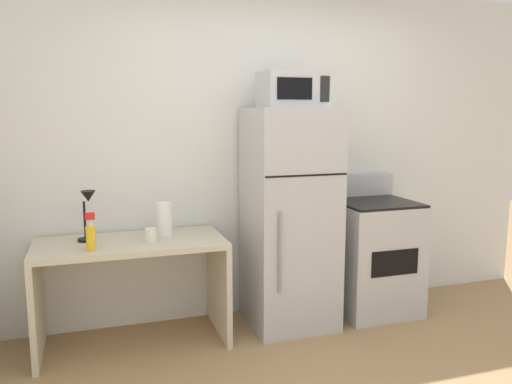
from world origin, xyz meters
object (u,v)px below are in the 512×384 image
Objects in this scene: desk at (132,271)px; desk_lamp at (87,207)px; oven_range at (374,256)px; microwave at (292,89)px; refrigerator at (290,218)px; coffee_mug at (151,235)px; spray_bottle at (91,235)px; paper_towel_roll at (164,219)px.

desk_lamp reaches higher than desk.
microwave is at bearing -177.46° from oven_range.
refrigerator is 0.83m from oven_range.
coffee_mug is at bearing -20.67° from desk_lamp.
coffee_mug is 0.06× the size of refrigerator.
desk is at bearing -16.23° from desk_lamp.
desk_lamp is 0.32× the size of oven_range.
refrigerator is 0.96m from microwave.
spray_bottle is 0.23× the size of oven_range.
refrigerator reaches higher than paper_towel_roll.
microwave reaches higher than paper_towel_roll.
desk is at bearing -162.13° from paper_towel_roll.
refrigerator reaches higher than spray_bottle.
desk is 1.94m from oven_range.
oven_range is at bearing 2.74° from coffee_mug.
paper_towel_roll reaches higher than desk.
refrigerator is (0.94, -0.08, -0.04)m from paper_towel_roll.
coffee_mug is 1.45m from microwave.
desk is 0.30m from coffee_mug.
microwave reaches higher than refrigerator.
refrigerator reaches higher than coffee_mug.
coffee_mug is (-0.11, -0.15, -0.07)m from paper_towel_roll.
spray_bottle is (0.01, -0.25, -0.14)m from desk_lamp.
microwave is at bearing 6.05° from spray_bottle.
paper_towel_roll is at bearing 175.14° from refrigerator.
coffee_mug is 1.83m from oven_range.
refrigerator reaches higher than desk_lamp.
oven_range is (1.94, 0.01, -0.07)m from desk.
refrigerator is at bearing -179.07° from oven_range.
spray_bottle is at bearing -173.95° from microwave.
desk is 0.78× the size of refrigerator.
refrigerator is at bearing 90.32° from microwave.
coffee_mug is at bearing -177.26° from oven_range.
oven_range is at bearing 4.86° from spray_bottle.
desk_lamp is at bearing 178.27° from oven_range.
coffee_mug reaches higher than desk.
oven_range is (0.75, 0.01, -0.37)m from refrigerator.
oven_range reaches higher than coffee_mug.
refrigerator is at bearing -4.86° from paper_towel_roll.
desk is at bearing -179.99° from refrigerator.
desk_lamp is at bearing 159.33° from coffee_mug.
desk is 0.54m from desk_lamp.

